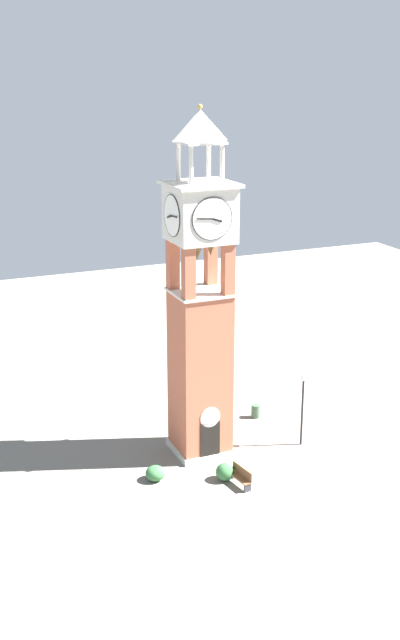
{
  "coord_description": "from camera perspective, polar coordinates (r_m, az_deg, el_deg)",
  "views": [
    {
      "loc": [
        -14.75,
        -34.53,
        19.72
      ],
      "look_at": [
        0.0,
        0.0,
        7.44
      ],
      "focal_mm": 43.36,
      "sensor_mm": 36.0,
      "label": 1
    }
  ],
  "objects": [
    {
      "name": "trash_bin",
      "position": [
        46.09,
        4.13,
        -6.72
      ],
      "size": [
        0.52,
        0.52,
        0.8
      ],
      "primitive_type": "cylinder",
      "color": "#38513D",
      "rests_on": "ground"
    },
    {
      "name": "lamp_post",
      "position": [
        42.19,
        7.6,
        -5.64
      ],
      "size": [
        0.36,
        0.36,
        4.12
      ],
      "color": "black",
      "rests_on": "ground"
    },
    {
      "name": "clock_tower",
      "position": [
        39.46,
        0.0,
        0.21
      ],
      "size": [
        3.27,
        3.27,
        18.11
      ],
      "color": "#AD5B42",
      "rests_on": "ground"
    },
    {
      "name": "park_bench",
      "position": [
        39.03,
        2.99,
        -11.44
      ],
      "size": [
        0.68,
        1.65,
        0.95
      ],
      "color": "brown",
      "rests_on": "ground"
    },
    {
      "name": "shrub_near_entry",
      "position": [
        39.44,
        1.85,
        -11.14
      ],
      "size": [
        0.92,
        0.92,
        0.91
      ],
      "primitive_type": "ellipsoid",
      "color": "#336638",
      "rests_on": "ground"
    },
    {
      "name": "ground",
      "position": [
        42.42,
        -0.0,
        -9.59
      ],
      "size": [
        80.0,
        80.0,
        0.0
      ],
      "primitive_type": "plane",
      "color": "gray"
    },
    {
      "name": "shrub_left_of_tower",
      "position": [
        39.52,
        -3.32,
        -11.23
      ],
      "size": [
        0.99,
        0.99,
        0.76
      ],
      "primitive_type": "ellipsoid",
      "color": "#336638",
      "rests_on": "ground"
    }
  ]
}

